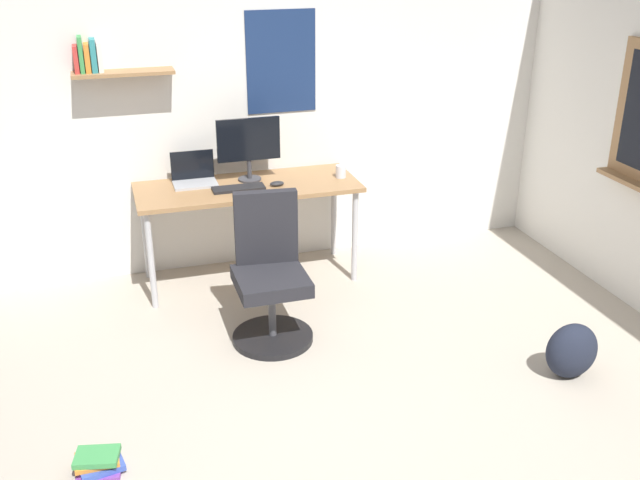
% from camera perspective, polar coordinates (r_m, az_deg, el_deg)
% --- Properties ---
extents(ground_plane, '(5.20, 5.20, 0.00)m').
position_cam_1_polar(ground_plane, '(3.96, 2.10, -15.58)').
color(ground_plane, '#ADA393').
rests_on(ground_plane, ground).
extents(wall_back, '(5.00, 0.30, 2.60)m').
position_cam_1_polar(wall_back, '(5.57, -6.09, 10.97)').
color(wall_back, silver).
rests_on(wall_back, ground).
extents(desk, '(1.60, 0.62, 0.75)m').
position_cam_1_polar(desk, '(5.37, -5.61, 3.53)').
color(desk, '#997047').
rests_on(desk, ground).
extents(office_chair, '(0.52, 0.52, 0.95)m').
position_cam_1_polar(office_chair, '(4.68, -3.89, -3.04)').
color(office_chair, black).
rests_on(office_chair, ground).
extents(laptop, '(0.31, 0.21, 0.23)m').
position_cam_1_polar(laptop, '(5.41, -9.73, 4.89)').
color(laptop, '#ADAFB5').
rests_on(laptop, desk).
extents(monitor_primary, '(0.46, 0.17, 0.46)m').
position_cam_1_polar(monitor_primary, '(5.36, -5.55, 7.36)').
color(monitor_primary, '#38383D').
rests_on(monitor_primary, desk).
extents(keyboard, '(0.37, 0.13, 0.02)m').
position_cam_1_polar(keyboard, '(5.25, -6.32, 4.00)').
color(keyboard, black).
rests_on(keyboard, desk).
extents(computer_mouse, '(0.10, 0.06, 0.03)m').
position_cam_1_polar(computer_mouse, '(5.31, -3.35, 4.38)').
color(computer_mouse, '#262628').
rests_on(computer_mouse, desk).
extents(coffee_mug, '(0.08, 0.08, 0.09)m').
position_cam_1_polar(coffee_mug, '(5.47, 1.62, 5.33)').
color(coffee_mug, silver).
rests_on(coffee_mug, desk).
extents(backpack, '(0.32, 0.22, 0.35)m').
position_cam_1_polar(backpack, '(4.62, 18.90, -8.11)').
color(backpack, '#1E2333').
rests_on(backpack, ground).
extents(book_stack_on_floor, '(0.25, 0.20, 0.10)m').
position_cam_1_polar(book_stack_on_floor, '(3.92, -16.76, -16.20)').
color(book_stack_on_floor, '#7A3D99').
rests_on(book_stack_on_floor, ground).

